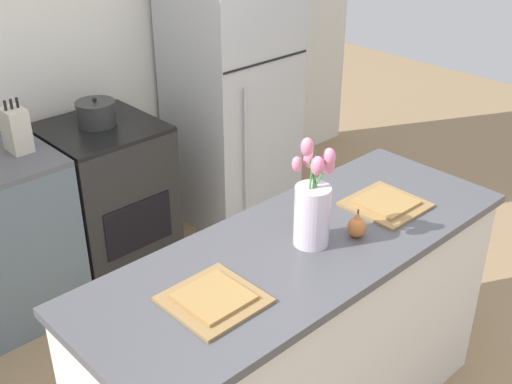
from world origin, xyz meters
TOP-DOWN VIEW (x-y plane):
  - back_wall at (0.00, 2.00)m, footprint 5.20×0.08m
  - kitchen_island at (0.00, 0.00)m, footprint 1.80×0.66m
  - stove_range at (0.10, 1.60)m, footprint 0.60×0.61m
  - refrigerator at (1.05, 1.60)m, footprint 0.68×0.67m
  - flower_vase at (0.03, -0.02)m, footprint 0.15×0.14m
  - pear_figurine at (0.19, -0.10)m, footprint 0.07×0.07m
  - plate_setting_left at (-0.46, -0.04)m, footprint 0.29×0.29m
  - plate_setting_right at (0.46, -0.04)m, footprint 0.29×0.29m
  - cooking_pot at (0.10, 1.62)m, footprint 0.21×0.21m
  - knife_block at (-0.36, 1.59)m, footprint 0.10×0.14m

SIDE VIEW (x-z plane):
  - stove_range at x=0.10m, z-range 0.00..0.90m
  - kitchen_island at x=0.00m, z-range 0.00..0.94m
  - refrigerator at x=1.05m, z-range 0.00..1.83m
  - plate_setting_left at x=-0.46m, z-range 0.94..0.97m
  - plate_setting_right at x=0.46m, z-range 0.94..0.97m
  - cooking_pot at x=0.10m, z-range 0.89..1.05m
  - pear_figurine at x=0.19m, z-range 0.93..1.05m
  - knife_block at x=-0.36m, z-range 0.88..1.15m
  - flower_vase at x=0.03m, z-range 0.88..1.31m
  - back_wall at x=0.00m, z-range 0.00..2.70m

